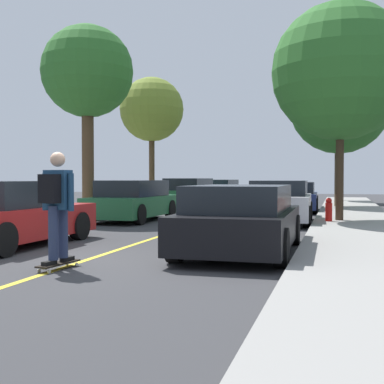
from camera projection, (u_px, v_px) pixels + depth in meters
ground at (85, 261)px, 8.69m from camera, size 80.00×80.00×0.00m
sidewalk_right at (378, 270)px, 7.37m from camera, size 2.56×56.00×0.14m
center_line at (163, 235)px, 12.54m from camera, size 0.12×39.20×0.01m
parked_car_left_nearest at (9, 215)px, 10.54m from camera, size 1.99×4.16×1.36m
parked_car_left_near at (133, 201)px, 16.93m from camera, size 1.92×4.26×1.35m
parked_car_left_far at (189, 194)px, 23.34m from camera, size 1.97×4.35×1.42m
parked_car_left_farthest at (221, 191)px, 29.75m from camera, size 1.94×4.69×1.34m
parked_car_right_nearest at (241, 219)px, 9.55m from camera, size 2.02×4.29×1.29m
parked_car_right_near at (280, 202)px, 15.96m from camera, size 2.06×4.21×1.35m
parked_car_right_far at (295, 197)px, 21.55m from camera, size 2.01×4.44×1.27m
street_tree_left_nearest at (87, 73)px, 17.57m from camera, size 3.19×3.19×6.60m
street_tree_left_near at (152, 110)px, 23.64m from camera, size 2.99×2.99×6.01m
street_tree_right_nearest at (340, 72)px, 15.36m from camera, size 4.18×4.18×6.62m
street_tree_right_near at (340, 104)px, 23.05m from camera, size 4.57×4.57×6.97m
street_tree_right_far at (339, 120)px, 29.51m from camera, size 3.37×3.37×6.42m
fire_hydrant at (329, 210)px, 15.03m from camera, size 0.20×0.20×0.70m
skateboard at (58, 264)px, 7.85m from camera, size 0.32×0.86×0.10m
skateboarder at (57, 200)px, 7.79m from camera, size 0.59×0.71×1.72m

